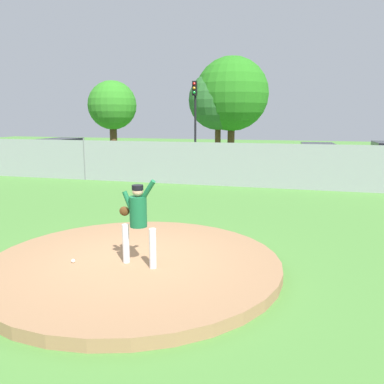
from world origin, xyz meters
TOP-DOWN VIEW (x-y plane):
  - ground_plane at (0.00, 6.00)m, footprint 80.00×80.00m
  - asphalt_strip at (0.00, 14.50)m, footprint 44.00×7.00m
  - pitchers_mound at (0.00, 0.00)m, footprint 5.76×5.76m
  - pitcher_youth at (0.21, -0.26)m, footprint 0.77×0.32m
  - baseball at (-1.06, -0.49)m, footprint 0.07×0.07m
  - chainlink_fence at (0.00, 10.00)m, footprint 34.43×0.07m
  - parked_car_silver at (-10.97, 14.22)m, footprint 2.16×4.90m
  - parked_car_charcoal at (3.91, 14.12)m, footprint 2.00×4.73m
  - traffic_cone_orange at (0.53, 16.72)m, footprint 0.40×0.40m
  - traffic_light_near at (-3.66, 18.46)m, footprint 0.28×0.46m
  - tree_slender_far at (-11.25, 21.98)m, footprint 3.76×3.76m
  - tree_tall_centre at (-3.30, 24.13)m, footprint 4.60×4.60m
  - tree_broad_left at (-2.30, 24.46)m, footprint 5.69×5.69m

SIDE VIEW (x-z plane):
  - ground_plane at x=0.00m, z-range 0.00..0.00m
  - asphalt_strip at x=0.00m, z-range 0.00..0.01m
  - pitchers_mound at x=0.00m, z-range 0.00..0.21m
  - baseball at x=-1.06m, z-range 0.21..0.28m
  - traffic_cone_orange at x=0.53m, z-range -0.01..0.54m
  - parked_car_charcoal at x=3.91m, z-range -0.04..1.62m
  - parked_car_silver at x=-10.97m, z-range -0.04..1.66m
  - chainlink_fence at x=0.00m, z-range -0.05..1.94m
  - pitcher_youth at x=0.21m, z-range 0.33..1.99m
  - traffic_light_near at x=-3.66m, z-range 0.93..6.16m
  - tree_slender_far at x=-11.25m, z-range 0.96..6.71m
  - tree_tall_centre at x=-3.30m, z-range 0.96..7.52m
  - tree_broad_left at x=-2.30m, z-range 0.92..8.49m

